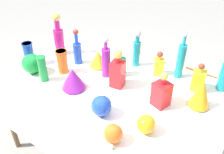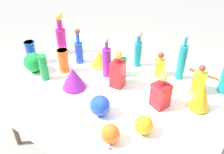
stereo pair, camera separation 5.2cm
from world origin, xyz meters
The scene contains 25 objects.
ground_plane centered at (0.00, 0.00, 0.00)m, with size 40.00×40.00×0.00m, color gray.
display_table centered at (0.00, -0.04, 0.71)m, with size 1.77×1.17×0.76m.
tall_bottle_1 centered at (0.37, 0.43, 0.92)m, with size 0.06×0.06×0.40m.
tall_bottle_2 centered at (-0.13, 0.11, 0.90)m, with size 0.07×0.07×0.35m.
tall_bottle_3 centered at (-0.01, 0.39, 0.91)m, with size 0.06×0.06×0.33m.
tall_bottle_4 centered at (-0.71, 0.17, 0.93)m, with size 0.09×0.09×0.40m.
tall_bottle_5 centered at (-0.46, 0.13, 0.88)m, with size 0.07×0.07×0.33m.
square_decanter_0 centered at (0.40, 0.03, 0.87)m, with size 0.14×0.14×0.27m.
square_decanter_1 centered at (0.02, 0.04, 0.90)m, with size 0.11×0.11×0.32m.
square_decanter_2 centered at (0.55, 0.35, 0.85)m, with size 0.11×0.11×0.23m.
square_decanter_3 centered at (0.21, 0.37, 0.85)m, with size 0.11×0.11×0.21m.
slender_vase_0 centered at (-0.04, 0.18, 0.85)m, with size 0.09×0.09×0.16m.
slender_vase_1 centered at (-0.80, -0.12, 0.87)m, with size 0.09×0.09×0.21m.
slender_vase_2 centered at (-0.51, -0.23, 0.88)m, with size 0.07×0.07×0.22m.
slender_vase_3 centered at (-0.47, -0.06, 0.87)m, with size 0.10×0.10×0.21m.
fluted_vase_0 centered at (-0.24, -0.17, 0.85)m, with size 0.19×0.19×0.17m.
fluted_vase_1 centered at (0.63, 0.17, 0.88)m, with size 0.15×0.15×0.23m.
fluted_vase_2 centered at (-0.27, 0.18, 0.84)m, with size 0.15×0.15×0.15m.
round_bowl_0 centered at (0.31, -0.44, 0.83)m, with size 0.12×0.12×0.13m.
round_bowl_1 centered at (0.11, -0.29, 0.84)m, with size 0.14×0.14×0.15m.
round_bowl_2 centered at (0.44, -0.26, 0.83)m, with size 0.12×0.12×0.13m.
round_bowl_3 centered at (-0.67, -0.21, 0.85)m, with size 0.17×0.17×0.17m.
price_tag_left centered at (0.32, -0.50, 0.78)m, with size 0.05×0.01×0.04m, color white.
price_tag_center centered at (-0.47, -0.49, 0.78)m, with size 0.06×0.01×0.04m, color white.
cardboard_box_behind_left centered at (0.40, 1.12, 0.17)m, with size 0.41×0.33×0.41m.
Camera 2 is at (0.92, -1.25, 1.96)m, focal length 40.00 mm.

